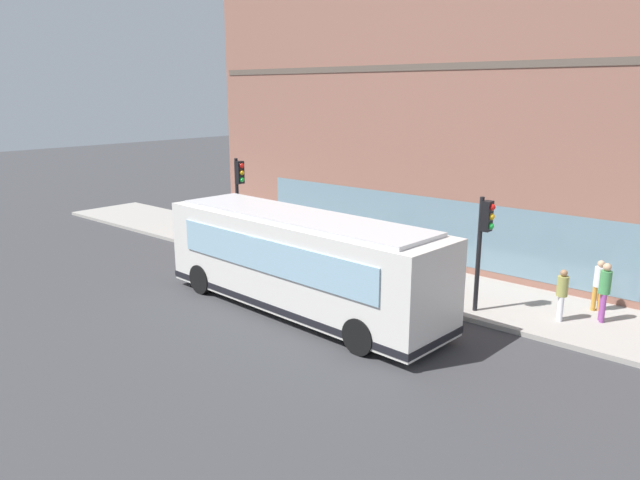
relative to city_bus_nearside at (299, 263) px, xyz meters
The scene contains 12 objects.
ground 1.59m from the city_bus_nearside, 97.22° to the right, with size 120.00×120.00×0.00m, color #38383A.
sidewalk_curb 4.81m from the city_bus_nearside, ahead, with size 4.01×40.00×0.15m, color #9E9991.
building_corner 11.52m from the city_bus_nearside, ahead, with size 7.37×22.26×13.69m.
city_bus_nearside is the anchor object (origin of this frame).
traffic_light_near_corner 5.61m from the city_bus_nearside, 54.05° to the right, with size 0.32×0.49×3.53m.
traffic_light_down_block 6.88m from the city_bus_nearside, 64.02° to the left, with size 0.32×0.49×3.92m.
fire_hydrant 4.97m from the city_bus_nearside, 22.05° to the right, with size 0.35×0.35×0.74m.
pedestrian_by_light_pole 9.12m from the city_bus_nearside, 51.64° to the right, with size 0.32×0.32×1.59m.
pedestrian_near_building_entrance 8.58m from the city_bus_nearside, 61.14° to the left, with size 0.32×0.32×1.56m.
pedestrian_walking_along_curb 8.95m from the city_bus_nearside, 57.33° to the right, with size 0.32×0.32×1.76m.
pedestrian_near_hydrant 7.77m from the city_bus_nearside, 57.94° to the right, with size 0.32×0.32×1.55m.
newspaper_vending_box 4.01m from the city_bus_nearside, ahead, with size 0.44×0.42×0.90m.
Camera 1 is at (-12.80, -11.67, 6.68)m, focal length 33.39 mm.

